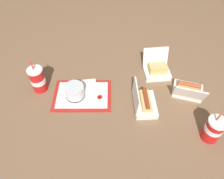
# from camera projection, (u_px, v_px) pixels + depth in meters

# --- Properties ---
(ground_plane) EXTENTS (3.20, 3.20, 0.00)m
(ground_plane) POSITION_uv_depth(u_px,v_px,m) (117.00, 96.00, 1.42)
(ground_plane) COLOR brown
(food_tray) EXTENTS (0.39, 0.28, 0.01)m
(food_tray) POSITION_uv_depth(u_px,v_px,m) (82.00, 95.00, 1.42)
(food_tray) COLOR red
(food_tray) RESTS_ON ground_plane
(cake_container) EXTENTS (0.12, 0.12, 0.08)m
(cake_container) POSITION_uv_depth(u_px,v_px,m) (75.00, 91.00, 1.38)
(cake_container) COLOR black
(cake_container) RESTS_ON food_tray
(ketchup_cup) EXTENTS (0.04, 0.04, 0.02)m
(ketchup_cup) POSITION_uv_depth(u_px,v_px,m) (100.00, 98.00, 1.37)
(ketchup_cup) COLOR white
(ketchup_cup) RESTS_ON food_tray
(napkin_stack) EXTENTS (0.11, 0.11, 0.00)m
(napkin_stack) POSITION_uv_depth(u_px,v_px,m) (89.00, 85.00, 1.46)
(napkin_stack) COLOR white
(napkin_stack) RESTS_ON food_tray
(plastic_fork) EXTENTS (0.11, 0.02, 0.00)m
(plastic_fork) POSITION_uv_depth(u_px,v_px,m) (95.00, 102.00, 1.37)
(plastic_fork) COLOR white
(plastic_fork) RESTS_ON food_tray
(clamshell_hotdog_right) EXTENTS (0.14, 0.20, 0.17)m
(clamshell_hotdog_right) POSITION_uv_depth(u_px,v_px,m) (144.00, 102.00, 1.33)
(clamshell_hotdog_right) COLOR white
(clamshell_hotdog_right) RESTS_ON ground_plane
(clamshell_sandwich_left) EXTENTS (0.18, 0.18, 0.17)m
(clamshell_sandwich_left) POSITION_uv_depth(u_px,v_px,m) (157.00, 70.00, 1.52)
(clamshell_sandwich_left) COLOR white
(clamshell_sandwich_left) RESTS_ON ground_plane
(clamshell_hotdog_corner) EXTENTS (0.24, 0.24, 0.16)m
(clamshell_hotdog_corner) POSITION_uv_depth(u_px,v_px,m) (188.00, 90.00, 1.40)
(clamshell_hotdog_corner) COLOR white
(clamshell_hotdog_corner) RESTS_ON ground_plane
(soda_cup_back) EXTENTS (0.10, 0.10, 0.24)m
(soda_cup_back) POSITION_uv_depth(u_px,v_px,m) (38.00, 80.00, 1.40)
(soda_cup_back) COLOR red
(soda_cup_back) RESTS_ON ground_plane
(soda_cup_front) EXTENTS (0.10, 0.10, 0.22)m
(soda_cup_front) POSITION_uv_depth(u_px,v_px,m) (213.00, 129.00, 1.16)
(soda_cup_front) COLOR red
(soda_cup_front) RESTS_ON ground_plane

